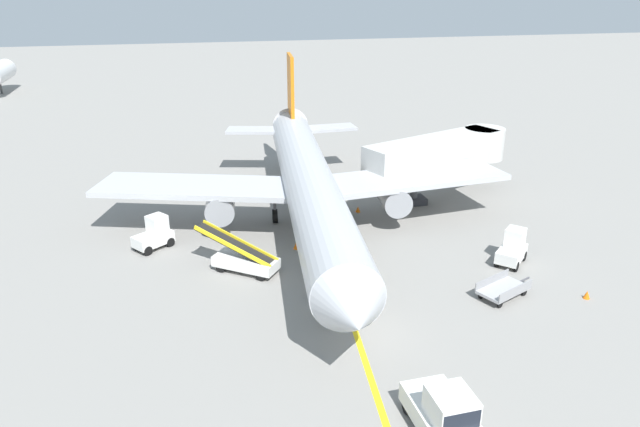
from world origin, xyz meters
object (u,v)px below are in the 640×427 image
Objects in this scene: ground_crew_marshaller at (350,251)px; safety_cone_tail_area at (360,305)px; safety_cone_nose_right at (368,255)px; safety_cone_wingtip_right at (587,295)px; safety_cone_nose_left at (296,246)px; baggage_tug_by_cargo_door at (513,248)px; airliner at (308,181)px; jet_bridge at (446,152)px; safety_cone_wingtip_left at (358,209)px; belt_loader_forward_hold at (244,259)px; baggage_cart_loaded at (503,289)px; baggage_tug_near_wing at (155,234)px; pushback_tug at (444,414)px.

ground_crew_marshaller is 3.86× the size of safety_cone_tail_area.
safety_cone_wingtip_right is at bearing -37.07° from safety_cone_nose_right.
safety_cone_nose_left is 1.00× the size of safety_cone_nose_right.
baggage_tug_by_cargo_door is 6.01× the size of safety_cone_nose_left.
airliner is 13.58m from baggage_tug_by_cargo_door.
safety_cone_wingtip_left is (-7.58, -1.80, -3.32)m from jet_bridge.
airliner reaches higher than belt_loader_forward_hold.
belt_loader_forward_hold is 7.78m from safety_cone_tail_area.
baggage_cart_loaded reaches higher than safety_cone_nose_left.
baggage_tug_near_wing is 12.49m from ground_crew_marshaller.
jet_bridge is 16.28m from baggage_cart_loaded.
jet_bridge is 19.14m from safety_cone_tail_area.
pushback_tug is 14.00m from safety_cone_wingtip_right.
baggage_cart_loaded is at bearing 163.84° from safety_cone_wingtip_right.
safety_cone_wingtip_left is at bearing -166.63° from jet_bridge.
baggage_tug_by_cargo_door is 13.20m from safety_cone_nose_left.
baggage_tug_near_wing reaches higher than safety_cone_tail_area.
safety_cone_nose_left is at bearing 144.49° from safety_cone_wingtip_right.
jet_bridge is 14.82m from ground_crew_marshaller.
baggage_tug_by_cargo_door is 6.01× the size of safety_cone_wingtip_left.
ground_crew_marshaller is at bearing 79.36° from safety_cone_tail_area.
safety_cone_tail_area is at bearing -44.89° from baggage_tug_near_wing.
ground_crew_marshaller is at bearing -79.02° from airliner.
baggage_tug_by_cargo_door reaches higher than safety_cone_nose_left.
baggage_tug_near_wing reaches higher than ground_crew_marshaller.
jet_bridge is 29.54× the size of safety_cone_nose_left.
belt_loader_forward_hold reaches higher than safety_cone_wingtip_right.
pushback_tug is 15.01m from safety_cone_nose_right.
jet_bridge reaches higher than belt_loader_forward_hold.
ground_crew_marshaller is 3.86× the size of safety_cone_nose_right.
safety_cone_wingtip_right is (12.31, -12.80, -3.20)m from airliner.
safety_cone_nose_left is 1.00× the size of safety_cone_wingtip_right.
safety_cone_wingtip_right is (8.08, -14.97, 0.00)m from safety_cone_wingtip_left.
pushback_tug is 8.26× the size of safety_cone_wingtip_right.
ground_crew_marshaller is 1.62m from safety_cone_nose_right.
airliner reaches higher than baggage_tug_by_cargo_door.
safety_cone_nose_right is at bearing 82.26° from pushback_tug.
safety_cone_wingtip_right is at bearing -28.55° from baggage_tug_near_wing.
safety_cone_wingtip_right is (13.79, -9.84, 0.00)m from safety_cone_nose_left.
belt_loader_forward_hold is 14.55m from baggage_cart_loaded.
airliner is 13.37× the size of baggage_tug_by_cargo_door.
baggage_tug_by_cargo_door is at bearing -22.38° from safety_cone_nose_left.
baggage_tug_near_wing is (-10.59, 19.64, -0.07)m from pushback_tug.
pushback_tug is 8.26× the size of safety_cone_tail_area.
jet_bridge is at bearing 18.57° from airliner.
baggage_cart_loaded is 4.45m from safety_cone_wingtip_right.
baggage_cart_loaded is 2.22× the size of ground_crew_marshaller.
belt_loader_forward_hold is 10.77× the size of safety_cone_wingtip_right.
safety_cone_tail_area is (-10.47, -2.93, -0.71)m from baggage_tug_by_cargo_door.
safety_cone_nose_left is at bearing 137.91° from baggage_cart_loaded.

